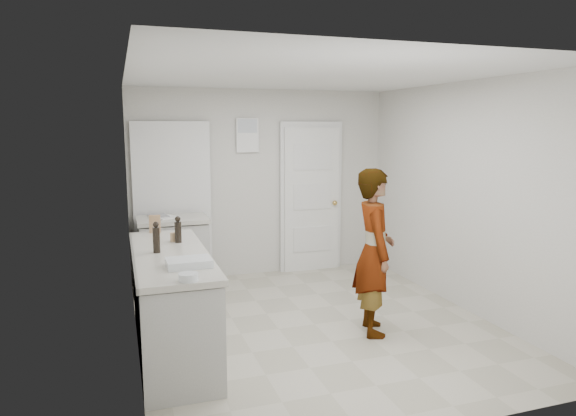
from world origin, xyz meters
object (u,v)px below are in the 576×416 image
object	(u,v)px
person	(374,252)
baking_dish	(189,263)
cake_mix_box	(155,224)
oil_cruet_b	(156,238)
egg_bowl	(188,277)
oil_cruet_a	(178,230)
spice_jar	(173,237)

from	to	relation	value
person	baking_dish	xyz separation A→B (m)	(-1.83, -0.37, 0.14)
baking_dish	cake_mix_box	bearing A→B (deg)	96.42
cake_mix_box	oil_cruet_b	xyz separation A→B (m)	(-0.05, -0.88, 0.04)
person	egg_bowl	size ratio (longest dim) A/B	11.44
oil_cruet_a	egg_bowl	bearing A→B (deg)	-93.23
cake_mix_box	egg_bowl	distance (m)	1.80
oil_cruet_b	baking_dish	world-z (taller)	oil_cruet_b
oil_cruet_b	baking_dish	bearing A→B (deg)	-68.95
person	oil_cruet_a	distance (m)	1.90
person	baking_dish	size ratio (longest dim) A/B	4.60
cake_mix_box	oil_cruet_b	distance (m)	0.88
person	spice_jar	distance (m)	1.95
oil_cruet_a	egg_bowl	size ratio (longest dim) A/B	1.79
spice_jar	egg_bowl	world-z (taller)	spice_jar
person	oil_cruet_a	bearing A→B (deg)	89.40
spice_jar	oil_cruet_a	distance (m)	0.11
cake_mix_box	oil_cruet_a	distance (m)	0.57
cake_mix_box	egg_bowl	world-z (taller)	cake_mix_box
person	cake_mix_box	bearing A→B (deg)	77.37
cake_mix_box	person	bearing A→B (deg)	-18.25
cake_mix_box	spice_jar	world-z (taller)	cake_mix_box
cake_mix_box	spice_jar	size ratio (longest dim) A/B	2.16
spice_jar	oil_cruet_a	xyz separation A→B (m)	(0.04, -0.06, 0.08)
baking_dish	egg_bowl	size ratio (longest dim) A/B	2.49
oil_cruet_b	cake_mix_box	bearing A→B (deg)	86.91
spice_jar	oil_cruet_b	world-z (taller)	oil_cruet_b
cake_mix_box	egg_bowl	xyz separation A→B (m)	(0.11, -1.80, -0.06)
person	cake_mix_box	world-z (taller)	person
oil_cruet_a	baking_dish	distance (m)	0.89
person	egg_bowl	bearing A→B (deg)	126.97
person	oil_cruet_b	size ratio (longest dim) A/B	5.88
spice_jar	oil_cruet_b	xyz separation A→B (m)	(-0.18, -0.40, 0.09)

